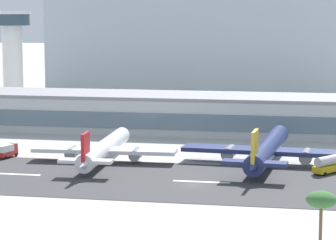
# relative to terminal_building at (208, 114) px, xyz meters

# --- Properties ---
(ground_plane) EXTENTS (1400.00, 1400.00, 0.00)m
(ground_plane) POSITION_rel_terminal_building_xyz_m (6.96, -71.03, -5.57)
(ground_plane) COLOR #A8A8A3
(runway_strip) EXTENTS (800.00, 37.98, 0.08)m
(runway_strip) POSITION_rel_terminal_building_xyz_m (6.96, -67.42, -5.53)
(runway_strip) COLOR #38383A
(runway_strip) RESTS_ON ground_plane
(runway_centreline_dash_3) EXTENTS (12.00, 1.20, 0.01)m
(runway_centreline_dash_3) POSITION_rel_terminal_building_xyz_m (-33.18, -67.42, -5.49)
(runway_centreline_dash_3) COLOR white
(runway_centreline_dash_3) RESTS_ON runway_strip
(runway_centreline_dash_4) EXTENTS (12.00, 1.20, 0.01)m
(runway_centreline_dash_4) POSITION_rel_terminal_building_xyz_m (8.10, -67.42, -5.49)
(runway_centreline_dash_4) COLOR white
(runway_centreline_dash_4) RESTS_ON runway_strip
(terminal_building) EXTENTS (189.89, 23.55, 11.13)m
(terminal_building) POSITION_rel_terminal_building_xyz_m (0.00, 0.00, 0.00)
(terminal_building) COLOR #B7BABC
(terminal_building) RESTS_ON ground_plane
(control_tower) EXTENTS (14.11, 14.11, 35.56)m
(control_tower) POSITION_rel_terminal_building_xyz_m (-78.82, 46.23, 16.04)
(control_tower) COLOR silver
(control_tower) RESTS_ON ground_plane
(distant_hotel_block) EXTENTS (127.83, 29.99, 40.90)m
(distant_hotel_block) POSITION_rel_terminal_building_xyz_m (-16.86, 100.82, 14.88)
(distant_hotel_block) COLOR #A8B2BC
(distant_hotel_block) RESTS_ON ground_plane
(airliner_red_tail_gate_0) EXTENTS (34.36, 46.12, 9.62)m
(airliner_red_tail_gate_0) POSITION_rel_terminal_building_xyz_m (-17.74, -50.45, -2.50)
(airliner_red_tail_gate_0) COLOR white
(airliner_red_tail_gate_0) RESTS_ON ground_plane
(airliner_gold_tail_gate_1) EXTENTS (40.34, 51.89, 10.83)m
(airliner_gold_tail_gate_1) POSITION_rel_terminal_building_xyz_m (20.20, -46.06, -2.12)
(airliner_gold_tail_gate_1) COLOR navy
(airliner_gold_tail_gate_1) RESTS_ON ground_plane
(service_box_truck_0) EXTENTS (3.91, 6.42, 3.25)m
(service_box_truck_0) POSITION_rel_terminal_building_xyz_m (-42.45, -48.97, -3.78)
(service_box_truck_0) COLOR #B2231E
(service_box_truck_0) RESTS_ON ground_plane
(service_fuel_truck_1) EXTENTS (7.23, 8.33, 3.95)m
(service_fuel_truck_1) POSITION_rel_terminal_building_xyz_m (34.20, -53.33, -3.54)
(service_fuel_truck_1) COLOR gold
(service_fuel_truck_1) RESTS_ON ground_plane
(palm_tree_1) EXTENTS (4.31, 4.31, 10.49)m
(palm_tree_1) POSITION_rel_terminal_building_xyz_m (32.15, -117.24, 3.53)
(palm_tree_1) COLOR brown
(palm_tree_1) RESTS_ON ground_plane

